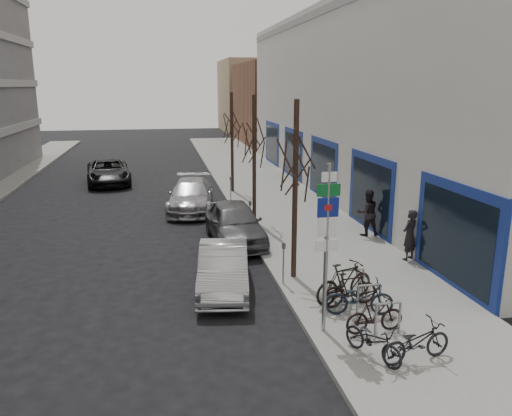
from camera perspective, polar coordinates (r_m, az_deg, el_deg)
name	(u,v)px	position (r m, az deg, el deg)	size (l,w,h in m)	color
ground	(224,345)	(12.05, -3.63, -15.38)	(120.00, 120.00, 0.00)	black
sidewalk_east	(297,221)	(22.02, 4.67, -1.46)	(5.00, 70.00, 0.15)	slate
commercial_building	(480,101)	(32.15, 24.20, 11.12)	(20.00, 32.00, 10.00)	#B7B7B2
brick_building_far	(299,104)	(52.45, 4.98, 11.78)	(12.00, 14.00, 8.00)	brown
tan_building_far	(272,96)	(67.10, 1.85, 12.70)	(13.00, 12.00, 9.00)	#937A5B
highway_sign_pole	(327,239)	(11.57, 8.08, -3.49)	(0.55, 0.10, 4.20)	gray
bike_rack	(369,296)	(13.22, 12.78, -9.76)	(0.66, 2.26, 0.83)	gray
tree_near	(296,148)	(14.57, 4.58, 6.82)	(1.80, 1.80, 5.50)	black
tree_mid	(254,129)	(20.88, -0.21, 8.99)	(1.80, 1.80, 5.50)	black
tree_far	(232,119)	(27.27, -2.78, 10.13)	(1.80, 1.80, 5.50)	black
meter_front	(284,259)	(14.73, 3.16, -5.85)	(0.10, 0.08, 1.27)	gray
meter_mid	(250,213)	(19.88, -0.67, -0.59)	(0.10, 0.08, 1.27)	gray
meter_back	(231,186)	(25.17, -2.90, 2.49)	(0.10, 0.08, 1.27)	gray
bike_near_left	(373,337)	(11.31, 13.28, -14.20)	(0.48, 1.57, 0.96)	black
bike_near_right	(375,315)	(12.37, 13.42, -11.82)	(0.44, 1.48, 0.90)	black
bike_mid_curb	(359,295)	(13.15, 11.74, -9.71)	(0.53, 1.76, 1.07)	black
bike_mid_inner	(344,282)	(13.79, 10.07, -8.29)	(0.57, 1.91, 1.16)	black
bike_far_curb	(417,339)	(11.42, 17.89, -14.04)	(0.51, 1.69, 1.03)	black
bike_far_inner	(350,289)	(13.62, 10.70, -9.05)	(0.48, 1.60, 0.97)	black
parked_car_front	(223,268)	(14.75, -3.77, -6.87)	(1.41, 4.04, 1.33)	#ABABB0
parked_car_mid	(235,223)	(19.03, -2.46, -1.67)	(1.85, 4.60, 1.57)	#515056
parked_car_back	(191,195)	(24.12, -7.43, 1.43)	(2.05, 5.04, 1.46)	#98989D
lane_car	(108,172)	(31.77, -16.52, 4.00)	(2.46, 5.33, 1.48)	black
pedestrian_near	(409,235)	(17.46, 17.14, -2.96)	(0.63, 0.41, 1.73)	black
pedestrian_far	(367,212)	(19.86, 12.61, -0.49)	(0.68, 0.46, 1.84)	black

